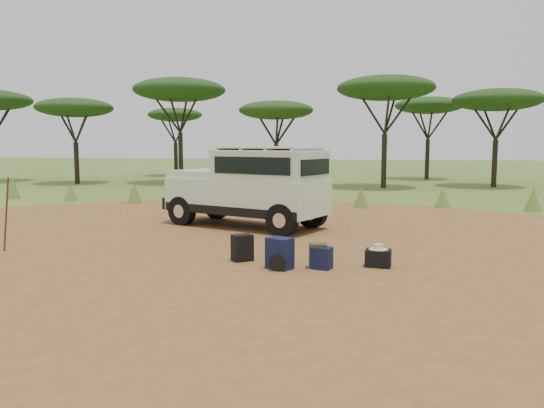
% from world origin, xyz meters
% --- Properties ---
extents(ground, '(140.00, 140.00, 0.00)m').
position_xyz_m(ground, '(0.00, 0.00, 0.00)').
color(ground, '#507429').
rests_on(ground, ground).
extents(dirt_clearing, '(23.00, 23.00, 0.01)m').
position_xyz_m(dirt_clearing, '(0.00, 0.00, 0.00)').
color(dirt_clearing, '#9C5D33').
rests_on(dirt_clearing, ground).
extents(grass_fringe, '(36.60, 1.60, 0.90)m').
position_xyz_m(grass_fringe, '(0.12, 8.67, 0.40)').
color(grass_fringe, '#507429').
rests_on(grass_fringe, ground).
extents(acacia_treeline, '(46.70, 13.20, 6.26)m').
position_xyz_m(acacia_treeline, '(0.75, 19.81, 4.87)').
color(acacia_treeline, black).
rests_on(acacia_treeline, ground).
extents(safari_vehicle, '(5.07, 3.49, 2.31)m').
position_xyz_m(safari_vehicle, '(-0.03, 3.24, 1.12)').
color(safari_vehicle, silver).
rests_on(safari_vehicle, ground).
extents(walking_staff, '(0.41, 0.26, 1.68)m').
position_xyz_m(walking_staff, '(-4.48, -1.27, 0.84)').
color(walking_staff, brown).
rests_on(walking_staff, ground).
extents(backpack_black, '(0.50, 0.47, 0.55)m').
position_xyz_m(backpack_black, '(0.81, -1.16, 0.27)').
color(backpack_black, black).
rests_on(backpack_black, ground).
extents(backpack_navy, '(0.56, 0.50, 0.61)m').
position_xyz_m(backpack_navy, '(1.69, -1.70, 0.30)').
color(backpack_navy, '#13193E').
rests_on(backpack_navy, ground).
extents(backpack_olive, '(0.37, 0.28, 0.49)m').
position_xyz_m(backpack_olive, '(2.40, -1.50, 0.24)').
color(backpack_olive, '#343F1D').
rests_on(backpack_olive, ground).
extents(duffel_navy, '(0.44, 0.37, 0.43)m').
position_xyz_m(duffel_navy, '(2.47, -1.55, 0.21)').
color(duffel_navy, '#13193E').
rests_on(duffel_navy, ground).
extents(hard_case, '(0.52, 0.39, 0.34)m').
position_xyz_m(hard_case, '(3.54, -1.17, 0.17)').
color(hard_case, black).
rests_on(hard_case, ground).
extents(stuff_sack, '(0.35, 0.35, 0.34)m').
position_xyz_m(stuff_sack, '(1.69, -1.78, 0.17)').
color(stuff_sack, black).
rests_on(stuff_sack, ground).
extents(safari_hat, '(0.36, 0.36, 0.11)m').
position_xyz_m(safari_hat, '(3.54, -1.17, 0.38)').
color(safari_hat, beige).
rests_on(safari_hat, hard_case).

